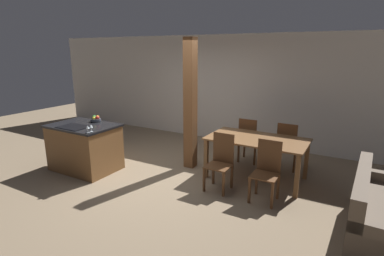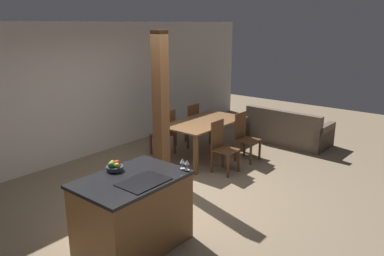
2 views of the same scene
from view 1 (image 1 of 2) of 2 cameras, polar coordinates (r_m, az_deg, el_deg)
name	(u,v)px [view 1 (image 1 of 2)]	position (r m, az deg, el deg)	size (l,w,h in m)	color
ground_plane	(160,174)	(5.88, -6.12, -8.68)	(16.00, 16.00, 0.00)	#847056
wall_back	(220,89)	(7.83, 5.42, 7.45)	(11.20, 0.08, 2.70)	silver
kitchen_island	(85,147)	(6.30, -19.74, -3.44)	(1.29, 0.90, 0.93)	brown
fruit_bowl	(96,119)	(6.36, -17.86, 1.67)	(0.21, 0.21, 0.12)	#383D47
wine_glass_near	(88,127)	(5.49, -19.27, 0.11)	(0.06, 0.06, 0.13)	silver
wine_glass_middle	(91,126)	(5.54, -18.68, 0.28)	(0.06, 0.06, 0.13)	silver
dining_table	(257,144)	(5.57, 12.25, -2.92)	(1.76, 0.98, 0.77)	brown
dining_chair_near_left	(221,161)	(5.13, 5.45, -6.30)	(0.40, 0.40, 0.96)	brown
dining_chair_near_right	(267,170)	(4.88, 14.01, -7.80)	(0.40, 0.40, 0.96)	brown
dining_chair_far_left	(249,140)	(6.38, 10.75, -2.26)	(0.40, 0.40, 0.96)	brown
dining_chair_far_right	(287,146)	(6.19, 17.68, -3.26)	(0.40, 0.40, 0.96)	brown
timber_post	(190,105)	(5.87, -0.32, 4.42)	(0.21, 0.21, 2.56)	brown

